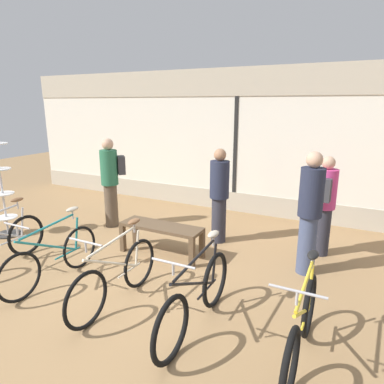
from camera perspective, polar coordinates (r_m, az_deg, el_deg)
The scene contains 12 objects.
ground_plane at distance 4.88m, azimuth -10.26°, elevation -15.86°, with size 24.00×24.00×0.00m, color #99754C.
shop_back_wall at distance 7.80m, azimuth 7.32°, elevation 8.50°, with size 12.00×0.08×3.20m.
bicycle_left at distance 5.22m, azimuth -22.13°, elevation -9.98°, with size 0.46×1.69×1.01m.
bicycle_center at distance 4.46m, azimuth -12.50°, elevation -13.49°, with size 0.46×1.68×1.02m.
bicycle_right at distance 3.93m, azimuth 0.74°, elevation -17.25°, with size 0.46×1.76×1.03m.
bicycle_far_right at distance 3.66m, azimuth 17.74°, elevation -20.86°, with size 0.46×1.67×1.02m.
accessory_rack at distance 7.30m, azimuth -28.95°, elevation -0.71°, with size 0.48×0.48×1.85m.
display_bench at distance 5.68m, azimuth -5.16°, elevation -6.44°, with size 1.40×0.44×0.52m.
customer_near_rack at distance 7.02m, azimuth -13.41°, elevation 2.01°, with size 0.54×0.55×1.79m.
customer_by_window at distance 5.91m, azimuth 21.18°, elevation -1.76°, with size 0.37×0.51×1.65m.
customer_mid_floor at distance 6.06m, azimuth 4.56°, elevation -0.34°, with size 0.41×0.41×1.70m.
customer_near_bench at distance 5.17m, azimuth 19.05°, elevation -3.00°, with size 0.47×0.47×1.82m.
Camera 1 is at (2.62, -3.30, 2.46)m, focal length 32.00 mm.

